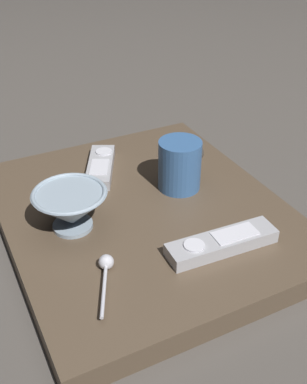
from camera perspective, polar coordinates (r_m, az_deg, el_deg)
ground_plane at (r=0.95m, az=-1.23°, el=-4.02°), size 6.00×6.00×0.00m
table at (r=0.93m, az=-1.25°, el=-2.93°), size 0.52×0.61×0.04m
cereal_bowl at (r=0.85m, az=-9.96°, el=-1.97°), size 0.14×0.14×0.08m
coffee_mug at (r=0.95m, az=3.19°, el=3.30°), size 0.09×0.09×0.10m
teaspoon at (r=0.77m, az=-5.82°, el=-9.05°), size 0.07×0.12×0.03m
tv_remote_near at (r=0.82m, az=8.31°, el=-6.13°), size 0.20×0.06×0.03m
tv_remote_far at (r=1.04m, az=-6.46°, el=3.11°), size 0.12×0.17×0.03m
drink_coaster at (r=1.11m, az=3.60°, el=4.85°), size 0.10×0.10×0.01m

